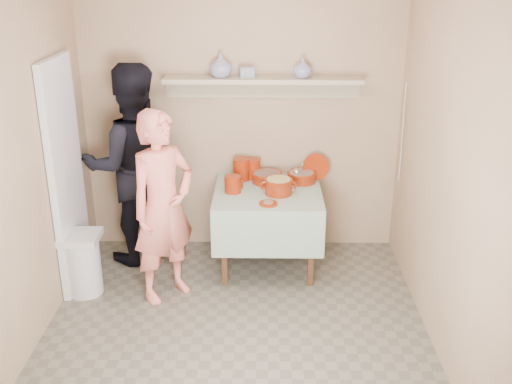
{
  "coord_description": "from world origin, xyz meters",
  "views": [
    {
      "loc": [
        0.21,
        -3.78,
        2.74
      ],
      "look_at": [
        0.15,
        0.75,
        0.95
      ],
      "focal_mm": 42.0,
      "sensor_mm": 36.0,
      "label": 1
    }
  ],
  "objects_px": {
    "person_helper": "(133,165)",
    "serving_table": "(268,202)",
    "trash_bin": "(83,263)",
    "person_cook": "(163,207)",
    "cazuela_rice": "(278,185)"
  },
  "relations": [
    {
      "from": "serving_table",
      "to": "cazuela_rice",
      "type": "xyz_separation_m",
      "value": [
        0.09,
        -0.1,
        0.2
      ]
    },
    {
      "from": "person_helper",
      "to": "trash_bin",
      "type": "height_order",
      "value": "person_helper"
    },
    {
      "from": "serving_table",
      "to": "cazuela_rice",
      "type": "distance_m",
      "value": 0.24
    },
    {
      "from": "person_cook",
      "to": "trash_bin",
      "type": "xyz_separation_m",
      "value": [
        -0.73,
        0.02,
        -0.54
      ]
    },
    {
      "from": "person_helper",
      "to": "trash_bin",
      "type": "xyz_separation_m",
      "value": [
        -0.34,
        -0.67,
        -0.66
      ]
    },
    {
      "from": "serving_table",
      "to": "trash_bin",
      "type": "distance_m",
      "value": 1.71
    },
    {
      "from": "person_cook",
      "to": "trash_bin",
      "type": "distance_m",
      "value": 0.9
    },
    {
      "from": "person_helper",
      "to": "serving_table",
      "type": "xyz_separation_m",
      "value": [
        1.24,
        -0.14,
        -0.3
      ]
    },
    {
      "from": "person_helper",
      "to": "serving_table",
      "type": "height_order",
      "value": "person_helper"
    },
    {
      "from": "person_helper",
      "to": "serving_table",
      "type": "relative_size",
      "value": 1.94
    },
    {
      "from": "serving_table",
      "to": "cazuela_rice",
      "type": "bearing_deg",
      "value": -45.46
    },
    {
      "from": "trash_bin",
      "to": "person_cook",
      "type": "bearing_deg",
      "value": -1.68
    },
    {
      "from": "person_cook",
      "to": "cazuela_rice",
      "type": "distance_m",
      "value": 1.06
    },
    {
      "from": "person_cook",
      "to": "trash_bin",
      "type": "relative_size",
      "value": 2.93
    },
    {
      "from": "cazuela_rice",
      "to": "serving_table",
      "type": "bearing_deg",
      "value": 134.54
    }
  ]
}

